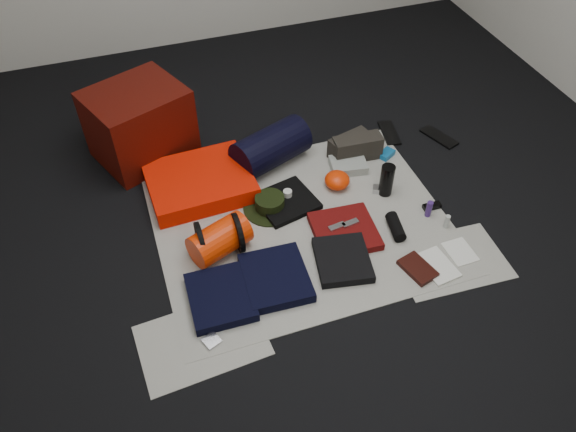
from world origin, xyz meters
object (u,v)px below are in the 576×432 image
object	(u,v)px
stuff_sack	(220,239)
paperback_book	(418,269)
sleeping_pad	(200,182)
red_cabinet	(140,124)
navy_duffel	(271,147)
water_bottle	(387,180)
compact_camera	(380,190)

from	to	relation	value
stuff_sack	paperback_book	bearing A→B (deg)	-26.23
sleeping_pad	paperback_book	world-z (taller)	sleeping_pad
red_cabinet	sleeping_pad	xyz separation A→B (m)	(0.26, -0.45, -0.17)
sleeping_pad	navy_duffel	size ratio (longest dim) A/B	1.27
red_cabinet	water_bottle	bearing A→B (deg)	-55.52
compact_camera	sleeping_pad	bearing A→B (deg)	-171.56
red_cabinet	water_bottle	world-z (taller)	red_cabinet
sleeping_pad	compact_camera	bearing A→B (deg)	-20.23
compact_camera	paperback_book	bearing A→B (deg)	-68.25
red_cabinet	navy_duffel	world-z (taller)	red_cabinet
water_bottle	paperback_book	distance (m)	0.60
sleeping_pad	stuff_sack	world-z (taller)	stuff_sack
water_bottle	compact_camera	bearing A→B (deg)	144.48
red_cabinet	compact_camera	distance (m)	1.51
sleeping_pad	paperback_book	distance (m)	1.35
red_cabinet	navy_duffel	distance (m)	0.82
stuff_sack	water_bottle	distance (m)	1.04
stuff_sack	water_bottle	world-z (taller)	water_bottle
water_bottle	compact_camera	distance (m)	0.09
stuff_sack	paperback_book	size ratio (longest dim) A/B	1.64
sleeping_pad	paperback_book	bearing A→B (deg)	-46.37
red_cabinet	water_bottle	distance (m)	1.53
stuff_sack	compact_camera	xyz separation A→B (m)	(1.01, 0.14, -0.07)
water_bottle	red_cabinet	bearing A→B (deg)	146.85
water_bottle	paperback_book	size ratio (longest dim) A/B	1.05
navy_duffel	paperback_book	bearing A→B (deg)	-88.54
sleeping_pad	compact_camera	distance (m)	1.07
navy_duffel	water_bottle	size ratio (longest dim) A/B	2.33
navy_duffel	red_cabinet	bearing A→B (deg)	132.24
stuff_sack	water_bottle	size ratio (longest dim) A/B	1.55
water_bottle	paperback_book	xyz separation A→B (m)	(-0.10, -0.59, -0.09)
sleeping_pad	navy_duffel	bearing A→B (deg)	11.31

